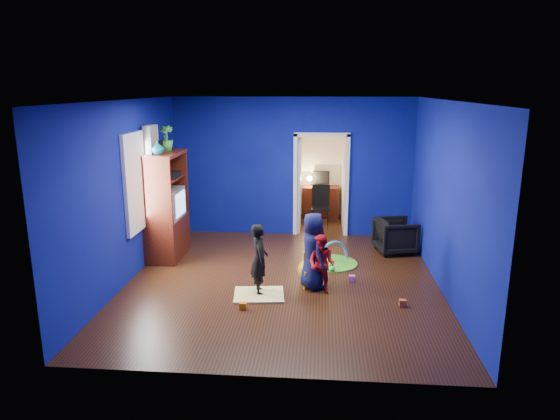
# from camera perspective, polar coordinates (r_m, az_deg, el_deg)

# --- Properties ---
(floor) EXTENTS (5.00, 5.50, 0.01)m
(floor) POSITION_cam_1_polar(r_m,az_deg,el_deg) (8.22, 0.25, -8.20)
(floor) COLOR black
(floor) RESTS_ON ground
(ceiling) EXTENTS (5.00, 5.50, 0.01)m
(ceiling) POSITION_cam_1_polar(r_m,az_deg,el_deg) (7.62, 0.27, 12.43)
(ceiling) COLOR white
(ceiling) RESTS_ON wall_back
(wall_back) EXTENTS (5.00, 0.02, 2.90)m
(wall_back) POSITION_cam_1_polar(r_m,az_deg,el_deg) (10.49, 1.45, 4.89)
(wall_back) COLOR navy
(wall_back) RESTS_ON floor
(wall_front) EXTENTS (5.00, 0.02, 2.90)m
(wall_front) POSITION_cam_1_polar(r_m,az_deg,el_deg) (5.15, -2.17, -4.77)
(wall_front) COLOR navy
(wall_front) RESTS_ON floor
(wall_left) EXTENTS (0.02, 5.50, 2.90)m
(wall_left) POSITION_cam_1_polar(r_m,az_deg,el_deg) (8.37, -17.08, 1.94)
(wall_left) COLOR navy
(wall_left) RESTS_ON floor
(wall_right) EXTENTS (0.02, 5.50, 2.90)m
(wall_right) POSITION_cam_1_polar(r_m,az_deg,el_deg) (8.00, 18.42, 1.31)
(wall_right) COLOR navy
(wall_right) RESTS_ON floor
(alcove) EXTENTS (1.00, 1.75, 2.50)m
(alcove) POSITION_cam_1_polar(r_m,az_deg,el_deg) (11.37, 4.74, 4.54)
(alcove) COLOR silver
(alcove) RESTS_ON floor
(armchair) EXTENTS (0.85, 0.84, 0.65)m
(armchair) POSITION_cam_1_polar(r_m,az_deg,el_deg) (9.79, 13.08, -2.88)
(armchair) COLOR black
(armchair) RESTS_ON floor
(child_black) EXTENTS (0.36, 0.46, 1.11)m
(child_black) POSITION_cam_1_polar(r_m,az_deg,el_deg) (7.61, -2.37, -5.63)
(child_black) COLOR black
(child_black) RESTS_ON floor
(child_navy) EXTENTS (0.59, 0.70, 1.22)m
(child_navy) POSITION_cam_1_polar(r_m,az_deg,el_deg) (7.82, 3.76, -4.68)
(child_navy) COLOR #0E1235
(child_navy) RESTS_ON floor
(toddler_red) EXTENTS (0.55, 0.51, 0.92)m
(toddler_red) POSITION_cam_1_polar(r_m,az_deg,el_deg) (7.70, 4.76, -6.15)
(toddler_red) COLOR red
(toddler_red) RESTS_ON floor
(vase) EXTENTS (0.23, 0.23, 0.24)m
(vase) POSITION_cam_1_polar(r_m,az_deg,el_deg) (8.89, -13.84, 6.94)
(vase) COLOR #0C5566
(vase) RESTS_ON tv_armoire
(potted_plant) EXTENTS (0.26, 0.26, 0.45)m
(potted_plant) POSITION_cam_1_polar(r_m,az_deg,el_deg) (9.37, -12.87, 8.01)
(potted_plant) COLOR #358C33
(potted_plant) RESTS_ON tv_armoire
(tv_armoire) EXTENTS (0.58, 1.14, 1.96)m
(tv_armoire) POSITION_cam_1_polar(r_m,az_deg,el_deg) (9.36, -12.88, 0.50)
(tv_armoire) COLOR #3A1809
(tv_armoire) RESTS_ON floor
(crt_tv) EXTENTS (0.46, 0.70, 0.54)m
(crt_tv) POSITION_cam_1_polar(r_m,az_deg,el_deg) (9.34, -12.66, 0.73)
(crt_tv) COLOR silver
(crt_tv) RESTS_ON tv_armoire
(yellow_blanket) EXTENTS (0.81, 0.68, 0.03)m
(yellow_blanket) POSITION_cam_1_polar(r_m,az_deg,el_deg) (7.71, -2.42, -9.65)
(yellow_blanket) COLOR #F2E07A
(yellow_blanket) RESTS_ON floor
(hopper_ball) EXTENTS (0.39, 0.39, 0.39)m
(hopper_ball) POSITION_cam_1_polar(r_m,az_deg,el_deg) (8.19, 3.40, -6.86)
(hopper_ball) COLOR yellow
(hopper_ball) RESTS_ON floor
(kid_chair) EXTENTS (0.34, 0.34, 0.50)m
(kid_chair) POSITION_cam_1_polar(r_m,az_deg,el_deg) (7.97, 3.65, -7.06)
(kid_chair) COLOR yellow
(kid_chair) RESTS_ON floor
(play_mat) EXTENTS (0.92, 0.92, 0.02)m
(play_mat) POSITION_cam_1_polar(r_m,az_deg,el_deg) (9.06, 5.94, -6.07)
(play_mat) COLOR green
(play_mat) RESTS_ON floor
(toy_arch) EXTENTS (0.63, 0.60, 0.82)m
(toy_arch) POSITION_cam_1_polar(r_m,az_deg,el_deg) (9.06, 5.94, -6.02)
(toy_arch) COLOR #3F8CD8
(toy_arch) RESTS_ON floor
(window_left) EXTENTS (0.03, 0.95, 1.55)m
(window_left) POSITION_cam_1_polar(r_m,az_deg,el_deg) (8.66, -16.19, 3.08)
(window_left) COLOR white
(window_left) RESTS_ON wall_left
(curtain) EXTENTS (0.14, 0.42, 2.40)m
(curtain) POSITION_cam_1_polar(r_m,az_deg,el_deg) (9.19, -14.19, 1.89)
(curtain) COLOR slate
(curtain) RESTS_ON floor
(doorway) EXTENTS (1.16, 0.10, 2.10)m
(doorway) POSITION_cam_1_polar(r_m,az_deg,el_deg) (10.54, 4.70, 2.69)
(doorway) COLOR white
(doorway) RESTS_ON floor
(study_desk) EXTENTS (0.88, 0.44, 0.75)m
(study_desk) POSITION_cam_1_polar(r_m,az_deg,el_deg) (12.16, 4.67, 0.95)
(study_desk) COLOR #3D140A
(study_desk) RESTS_ON floor
(desk_monitor) EXTENTS (0.40, 0.05, 0.32)m
(desk_monitor) POSITION_cam_1_polar(r_m,az_deg,el_deg) (12.17, 4.72, 3.72)
(desk_monitor) COLOR black
(desk_monitor) RESTS_ON study_desk
(desk_lamp) EXTENTS (0.14, 0.14, 0.14)m
(desk_lamp) POSITION_cam_1_polar(r_m,az_deg,el_deg) (12.11, 3.39, 3.60)
(desk_lamp) COLOR #FFD88C
(desk_lamp) RESTS_ON study_desk
(folding_chair) EXTENTS (0.40, 0.40, 0.92)m
(folding_chair) POSITION_cam_1_polar(r_m,az_deg,el_deg) (11.21, 4.65, 0.28)
(folding_chair) COLOR black
(folding_chair) RESTS_ON floor
(book_shelf) EXTENTS (0.88, 0.24, 0.04)m
(book_shelf) POSITION_cam_1_polar(r_m,az_deg,el_deg) (12.01, 4.83, 8.74)
(book_shelf) COLOR white
(book_shelf) RESTS_ON study_desk
(toy_0) EXTENTS (0.10, 0.08, 0.10)m
(toy_0) POSITION_cam_1_polar(r_m,az_deg,el_deg) (7.56, 13.84, -10.28)
(toy_0) COLOR #DB5124
(toy_0) RESTS_ON floor
(toy_1) EXTENTS (0.10, 0.08, 0.10)m
(toy_1) POSITION_cam_1_polar(r_m,az_deg,el_deg) (7.28, -4.25, -10.87)
(toy_1) COLOR orange
(toy_1) RESTS_ON floor
(toy_2) EXTENTS (0.11, 0.11, 0.11)m
(toy_2) POSITION_cam_1_polar(r_m,az_deg,el_deg) (8.66, 5.94, -6.73)
(toy_2) COLOR green
(toy_2) RESTS_ON floor
(toy_3) EXTENTS (0.10, 0.08, 0.10)m
(toy_3) POSITION_cam_1_polar(r_m,az_deg,el_deg) (8.31, 8.23, -7.75)
(toy_3) COLOR #E054CC
(toy_3) RESTS_ON floor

